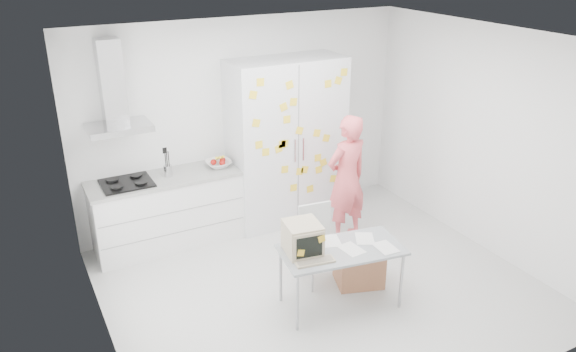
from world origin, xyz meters
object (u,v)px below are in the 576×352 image
person (347,179)px  chair (318,239)px  desk (317,244)px  cardboard_box (359,266)px

person → chair: (-0.79, -0.65, -0.32)m
person → desk: person is taller
desk → cardboard_box: (0.65, 0.17, -0.55)m
desk → cardboard_box: bearing=23.3°
person → cardboard_box: (-0.42, -0.94, -0.62)m
chair → desk: bearing=-115.2°
chair → cardboard_box: size_ratio=1.49×
chair → cardboard_box: 0.55m
chair → cardboard_box: chair is taller
cardboard_box → desk: bearing=-165.5°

